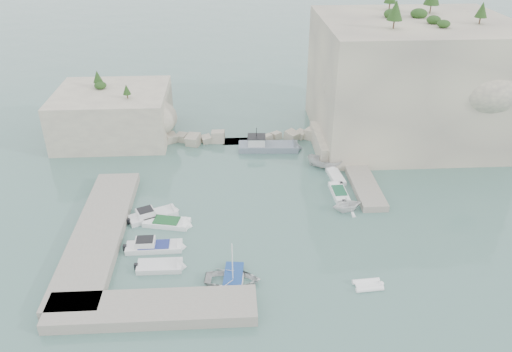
{
  "coord_description": "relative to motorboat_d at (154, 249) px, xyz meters",
  "views": [
    {
      "loc": [
        -2.89,
        -44.72,
        31.45
      ],
      "look_at": [
        0.0,
        6.0,
        3.0
      ],
      "focal_mm": 35.0,
      "sensor_mm": 36.0,
      "label": 1
    }
  ],
  "objects": [
    {
      "name": "motorboat_c",
      "position": [
        0.85,
        4.35,
        0.0
      ],
      "size": [
        5.79,
        3.13,
        0.7
      ],
      "primitive_type": null,
      "rotation": [
        0.0,
        0.0,
        -0.22
      ],
      "color": "white",
      "rests_on": "ground"
    },
    {
      "name": "rowboat",
      "position": [
        7.95,
        -5.55,
        0.0
      ],
      "size": [
        5.61,
        4.27,
        1.09
      ],
      "primitive_type": "imported",
      "rotation": [
        0.0,
        0.0,
        1.47
      ],
      "color": "silver",
      "rests_on": "ground"
    },
    {
      "name": "motorboat_d",
      "position": [
        0.0,
        0.0,
        0.0
      ],
      "size": [
        6.25,
        1.95,
        1.4
      ],
      "primitive_type": null,
      "rotation": [
        0.0,
        0.0,
        0.02
      ],
      "color": "white",
      "rests_on": "ground"
    },
    {
      "name": "ledge_east",
      "position": [
        24.45,
        13.37,
        0.4
      ],
      "size": [
        3.0,
        16.0,
        0.8
      ],
      "primitive_type": "cube",
      "color": "#9E9689",
      "rests_on": "ground"
    },
    {
      "name": "inflatable_dinghy",
      "position": [
        20.37,
        -6.79,
        0.0
      ],
      "size": [
        2.94,
        1.59,
        0.44
      ],
      "primitive_type": null,
      "rotation": [
        0.0,
        0.0,
        0.08
      ],
      "color": "white",
      "rests_on": "ground"
    },
    {
      "name": "cliff_terrace",
      "position": [
        23.95,
        21.37,
        1.25
      ],
      "size": [
        8.0,
        10.0,
        2.5
      ],
      "primitive_type": "cube",
      "color": "beige",
      "rests_on": "ground"
    },
    {
      "name": "rowboat_mast",
      "position": [
        7.95,
        -5.55,
        2.64
      ],
      "size": [
        0.1,
        0.1,
        4.2
      ],
      "primitive_type": "cylinder",
      "color": "white",
      "rests_on": "rowboat"
    },
    {
      "name": "quay_south",
      "position": [
        0.95,
        -9.13,
        0.55
      ],
      "size": [
        18.0,
        4.0,
        1.1
      ],
      "primitive_type": "cube",
      "color": "#9E9689",
      "rests_on": "ground"
    },
    {
      "name": "breakwater",
      "position": [
        9.95,
        25.37,
        0.7
      ],
      "size": [
        28.0,
        3.0,
        1.4
      ],
      "primitive_type": "cube",
      "color": "beige",
      "rests_on": "ground"
    },
    {
      "name": "cliff_east",
      "position": [
        33.95,
        26.37,
        8.5
      ],
      "size": [
        26.0,
        22.0,
        17.0
      ],
      "primitive_type": "cube",
      "color": "beige",
      "rests_on": "ground"
    },
    {
      "name": "quay_west",
      "position": [
        -6.05,
        2.37,
        0.55
      ],
      "size": [
        5.0,
        24.0,
        1.1
      ],
      "primitive_type": "cube",
      "color": "#9E9689",
      "rests_on": "ground"
    },
    {
      "name": "ground",
      "position": [
        10.95,
        3.37,
        0.0
      ],
      "size": [
        400.0,
        400.0,
        0.0
      ],
      "primitive_type": "plane",
      "color": "slate",
      "rests_on": "ground"
    },
    {
      "name": "tender_east_c",
      "position": [
        21.4,
        13.55,
        0.0
      ],
      "size": [
        1.99,
        4.75,
        0.7
      ],
      "primitive_type": null,
      "rotation": [
        0.0,
        0.0,
        1.68
      ],
      "color": "white",
      "rests_on": "ground"
    },
    {
      "name": "tender_east_b",
      "position": [
        21.03,
        9.57,
        0.0
      ],
      "size": [
        1.87,
        5.01,
        0.7
      ],
      "primitive_type": null,
      "rotation": [
        0.0,
        0.0,
        1.61
      ],
      "color": "white",
      "rests_on": "ground"
    },
    {
      "name": "motorboat_b",
      "position": [
        -0.83,
        5.84,
        0.0
      ],
      "size": [
        6.14,
        4.18,
        1.4
      ],
      "primitive_type": null,
      "rotation": [
        0.0,
        0.0,
        0.43
      ],
      "color": "silver",
      "rests_on": "ground"
    },
    {
      "name": "motorboat_e",
      "position": [
        0.9,
        -3.08,
        0.0
      ],
      "size": [
        4.76,
        1.97,
        0.7
      ],
      "primitive_type": null,
      "rotation": [
        0.0,
        0.0,
        -0.0
      ],
      "color": "silver",
      "rests_on": "ground"
    },
    {
      "name": "work_boat",
      "position": [
        13.45,
        22.35,
        0.0
      ],
      "size": [
        9.37,
        3.2,
        2.2
      ],
      "primitive_type": null,
      "rotation": [
        0.0,
        0.0,
        -0.05
      ],
      "color": "slate",
      "rests_on": "ground"
    },
    {
      "name": "tender_east_a",
      "position": [
        21.2,
        6.0,
        0.0
      ],
      "size": [
        4.28,
        3.91,
        1.91
      ],
      "primitive_type": "imported",
      "rotation": [
        0.0,
        0.0,
        1.82
      ],
      "color": "white",
      "rests_on": "ground"
    },
    {
      "name": "outcrop_west",
      "position": [
        -9.05,
        28.37,
        3.5
      ],
      "size": [
        16.0,
        14.0,
        7.0
      ],
      "primitive_type": "cube",
      "color": "beige",
      "rests_on": "ground"
    },
    {
      "name": "tender_east_d",
      "position": [
        20.47,
        16.4,
        0.0
      ],
      "size": [
        5.08,
        3.75,
        1.85
      ],
      "primitive_type": "imported",
      "rotation": [
        0.0,
        0.0,
        1.11
      ],
      "color": "silver",
      "rests_on": "ground"
    },
    {
      "name": "vegetation",
      "position": [
        28.78,
        27.77,
        17.93
      ],
      "size": [
        53.48,
        13.88,
        13.4
      ],
      "color": "#1E4219",
      "rests_on": "ground"
    }
  ]
}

